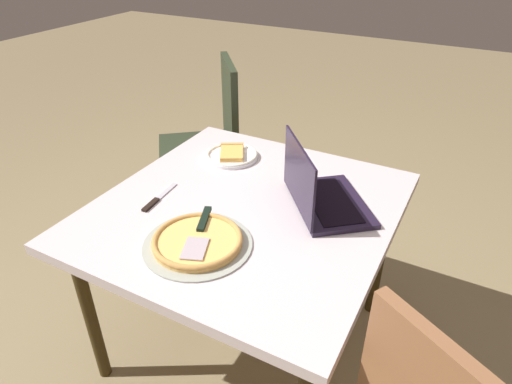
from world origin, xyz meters
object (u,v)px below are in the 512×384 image
table_knife (157,200)px  dining_table (246,220)px  chair_far (211,136)px  pizza_plate (232,155)px  pizza_tray (198,241)px  laptop (320,194)px

table_knife → dining_table: bearing=22.6°
dining_table → chair_far: 0.99m
pizza_plate → pizza_tray: size_ratio=0.65×
pizza_tray → chair_far: size_ratio=0.36×
dining_table → table_knife: 0.34m
dining_table → laptop: laptop is taller
laptop → pizza_tray: bearing=-123.4°
dining_table → pizza_tray: (-0.02, -0.27, 0.08)m
pizza_tray → table_knife: (-0.28, 0.14, -0.01)m
pizza_tray → table_knife: pizza_tray is taller
laptop → pizza_tray: 0.47m
pizza_plate → chair_far: size_ratio=0.24×
laptop → chair_far: bearing=144.5°
laptop → table_knife: size_ratio=2.03×
chair_far → dining_table: bearing=-49.1°
dining_table → laptop: bearing=26.7°
pizza_tray → laptop: bearing=56.6°
laptop → table_knife: (-0.54, -0.24, -0.05)m
laptop → chair_far: same height
laptop → pizza_plate: size_ratio=1.88×
pizza_plate → table_knife: pizza_plate is taller
table_knife → chair_far: (-0.34, 0.87, -0.17)m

